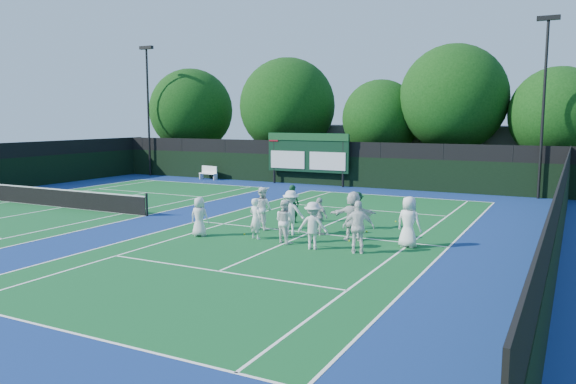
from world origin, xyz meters
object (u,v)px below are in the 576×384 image
at_px(tennis_net, 62,198).
at_px(coach_left, 292,204).
at_px(scoreboard, 307,153).
at_px(bench, 209,172).

bearing_deg(tennis_net, coach_left, 7.76).
distance_m(scoreboard, coach_left, 14.04).
bearing_deg(bench, scoreboard, 1.51).
height_order(scoreboard, tennis_net, scoreboard).
distance_m(scoreboard, bench, 8.22).
height_order(scoreboard, coach_left, scoreboard).
height_order(tennis_net, coach_left, coach_left).
xyz_separation_m(scoreboard, coach_left, (5.39, -12.90, -1.35)).
bearing_deg(coach_left, scoreboard, -72.83).
distance_m(tennis_net, bench, 14.41).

